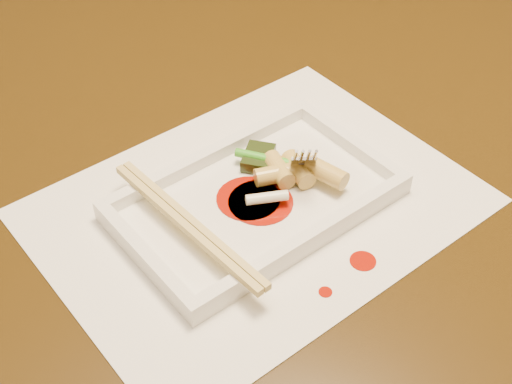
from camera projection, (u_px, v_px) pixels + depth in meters
table at (154, 250)px, 0.78m from camera, size 1.40×0.90×0.75m
placemat at (256, 206)px, 0.69m from camera, size 0.40×0.30×0.00m
sauce_splatter_a at (363, 261)px, 0.63m from camera, size 0.02×0.02×0.00m
sauce_splatter_b at (325, 292)px, 0.61m from camera, size 0.01×0.01×0.00m
plate_base at (256, 203)px, 0.68m from camera, size 0.26×0.16×0.01m
plate_rim_far at (210, 155)px, 0.72m from camera, size 0.26×0.01×0.01m
plate_rim_near at (308, 239)px, 0.63m from camera, size 0.26×0.01×0.01m
plate_rim_left at (145, 255)px, 0.62m from camera, size 0.01×0.14×0.01m
plate_rim_right at (350, 143)px, 0.73m from camera, size 0.01×0.14×0.01m
veg_piece at (258, 158)px, 0.71m from camera, size 0.05×0.05×0.01m
scallion_white at (267, 198)px, 0.67m from camera, size 0.04×0.03×0.01m
scallion_green at (277, 161)px, 0.70m from camera, size 0.05×0.08×0.01m
chopstick_a at (184, 225)px, 0.63m from camera, size 0.02×0.20×0.01m
chopstick_b at (191, 221)px, 0.63m from camera, size 0.02×0.20×0.01m
fork at (302, 101)px, 0.67m from camera, size 0.09×0.10×0.14m
sauce_blob_0 at (261, 202)px, 0.68m from camera, size 0.06×0.06×0.00m
sauce_blob_1 at (248, 198)px, 0.68m from camera, size 0.06×0.06×0.00m
rice_cake_0 at (281, 173)px, 0.69m from camera, size 0.05×0.04×0.02m
rice_cake_1 at (298, 169)px, 0.70m from camera, size 0.03×0.04×0.02m
rice_cake_2 at (327, 173)px, 0.68m from camera, size 0.03×0.04×0.02m
rice_cake_3 at (279, 170)px, 0.70m from camera, size 0.03×0.04×0.02m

